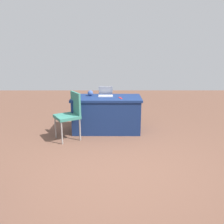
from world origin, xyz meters
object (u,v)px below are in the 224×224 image
Objects in this scene: table_foreground at (107,114)px; laptop_silver at (106,94)px; chair_aisle at (70,113)px; scissors_red at (120,98)px; yarn_ball at (90,93)px.

table_foreground is 0.45m from laptop_silver.
chair_aisle is 1.12m from scissors_red.
chair_aisle reaches higher than table_foreground.
yarn_ball is at bearing -1.72° from laptop_silver.
yarn_ball is 0.69× the size of scissors_red.
chair_aisle is at bearing 60.69° from yarn_ball.
chair_aisle is at bearing -85.41° from scissors_red.
chair_aisle is 7.78× the size of yarn_ball.
laptop_silver is at bearing 179.24° from yarn_ball.
laptop_silver is at bearing -143.70° from scissors_red.
laptop_silver reaches higher than table_foreground.
chair_aisle is 0.98m from laptop_silver.
chair_aisle is 5.35× the size of scissors_red.
chair_aisle is 2.97× the size of laptop_silver.
yarn_ball reaches higher than table_foreground.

